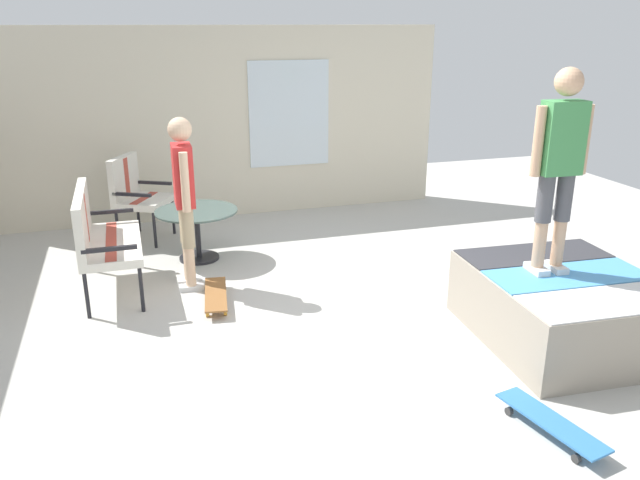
{
  "coord_description": "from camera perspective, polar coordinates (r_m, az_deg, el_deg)",
  "views": [
    {
      "loc": [
        -4.68,
        1.74,
        2.52
      ],
      "look_at": [
        0.38,
        0.19,
        0.7
      ],
      "focal_mm": 35.66,
      "sensor_mm": 36.0,
      "label": 1
    }
  ],
  "objects": [
    {
      "name": "ground_plane",
      "position": [
        5.62,
        2.98,
        -8.29
      ],
      "size": [
        12.0,
        12.0,
        0.1
      ],
      "primitive_type": "cube",
      "color": "beige"
    },
    {
      "name": "patio_bench",
      "position": [
        6.44,
        -19.31,
        0.66
      ],
      "size": [
        1.25,
        0.55,
        1.02
      ],
      "color": "black",
      "rests_on": "ground_plane"
    },
    {
      "name": "person_skater",
      "position": [
        5.3,
        20.7,
        6.9
      ],
      "size": [
        0.26,
        0.48,
        1.63
      ],
      "color": "silver",
      "rests_on": "skate_ramp"
    },
    {
      "name": "patio_table",
      "position": [
        7.14,
        -10.97,
        1.38
      ],
      "size": [
        0.9,
        0.9,
        0.57
      ],
      "color": "black",
      "rests_on": "ground_plane"
    },
    {
      "name": "skateboard_by_bench",
      "position": [
        6.09,
        -9.34,
        -4.87
      ],
      "size": [
        0.82,
        0.3,
        0.1
      ],
      "color": "brown",
      "rests_on": "ground_plane"
    },
    {
      "name": "house_facade",
      "position": [
        8.66,
        -8.73,
        10.3
      ],
      "size": [
        0.23,
        6.0,
        2.49
      ],
      "color": "beige",
      "rests_on": "ground_plane"
    },
    {
      "name": "patio_chair_near_house",
      "position": [
        7.94,
        -16.31,
        4.31
      ],
      "size": [
        0.81,
        0.78,
        1.02
      ],
      "color": "black",
      "rests_on": "ground_plane"
    },
    {
      "name": "person_watching",
      "position": [
        6.22,
        -12.09,
        4.3
      ],
      "size": [
        0.48,
        0.24,
        1.69
      ],
      "color": "silver",
      "rests_on": "ground_plane"
    },
    {
      "name": "skateboard_spare",
      "position": [
        4.49,
        20.0,
        -15.13
      ],
      "size": [
        0.82,
        0.35,
        0.1
      ],
      "color": "#3372B2",
      "rests_on": "ground_plane"
    },
    {
      "name": "skate_ramp",
      "position": [
        5.67,
        21.33,
        -5.59
      ],
      "size": [
        1.66,
        2.19,
        0.58
      ],
      "color": "gray",
      "rests_on": "ground_plane"
    }
  ]
}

